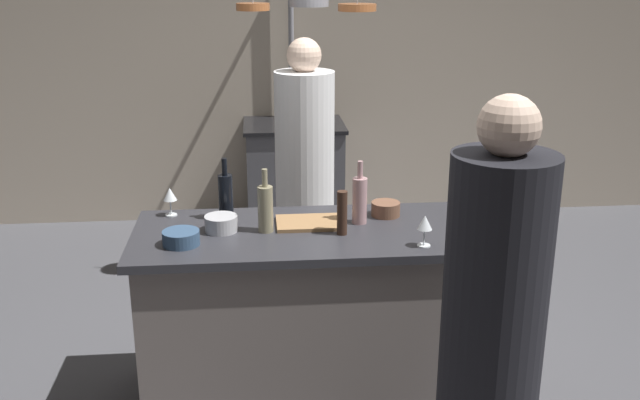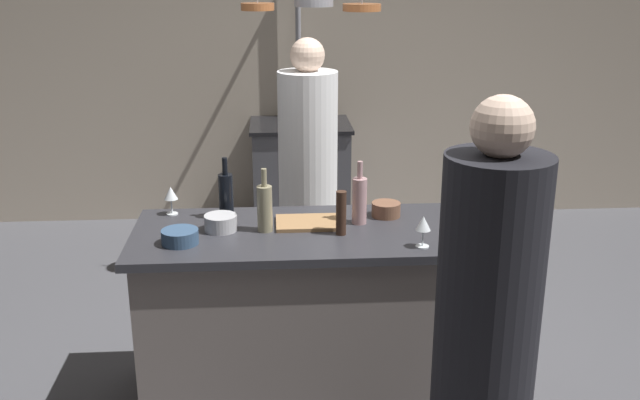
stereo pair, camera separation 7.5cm
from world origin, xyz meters
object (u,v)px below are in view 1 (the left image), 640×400
Objects in this scene: wine_glass_by_chef at (469,224)px; mixing_bowl_blue at (181,238)px; chef at (305,188)px; stove_range at (294,177)px; wine_bottle_dark at (226,196)px; wine_glass_near_right_guest at (170,196)px; mixing_bowl_wooden at (386,209)px; guest_right at (490,351)px; wine_glass_near_left_guest at (425,224)px; wine_bottle_rose at (360,199)px; pepper_mill at (342,213)px; mixing_bowl_steel at (221,224)px; wine_bottle_white at (265,208)px; bar_stool_right at (470,393)px; cutting_board at (309,223)px.

mixing_bowl_blue is (-1.28, 0.13, -0.07)m from wine_glass_by_chef.
chef is at bearing 61.20° from mixing_bowl_blue.
stove_range is 5.33× the size of mixing_bowl_blue.
mixing_bowl_blue is (-0.19, -0.33, -0.09)m from wine_bottle_dark.
wine_glass_near_right_guest is at bearing 158.54° from wine_glass_by_chef.
guest_right is at bearing -81.69° from mixing_bowl_wooden.
wine_glass_near_left_guest is at bearing -80.94° from stove_range.
wine_bottle_rose is (0.19, -2.37, 0.57)m from stove_range.
pepper_mill is 0.89m from wine_glass_near_right_guest.
mixing_bowl_blue is at bearing 143.20° from guest_right.
mixing_bowl_steel is (-0.02, -0.18, -0.08)m from wine_bottle_dark.
guest_right is at bearing -52.35° from wine_bottle_white.
mixing_bowl_steel is (0.26, -0.25, -0.07)m from wine_glass_near_right_guest.
chef is at bearing 75.93° from wine_bottle_white.
wine_glass_near_left_guest is at bearing -24.03° from wine_glass_near_right_guest.
bar_stool_right is 1.00m from mixing_bowl_wooden.
chef is 1.46m from wine_glass_by_chef.
stove_range is 2.84m from wine_glass_by_chef.
wine_bottle_white is 0.98× the size of wine_bottle_rose.
cutting_board reaches higher than stove_range.
mixing_bowl_blue is at bearing -77.83° from wine_glass_near_right_guest.
mixing_bowl_steel is (-0.91, 0.28, -0.07)m from wine_glass_near_left_guest.
bar_stool_right is at bearing -38.68° from wine_bottle_dark.
guest_right reaches higher than mixing_bowl_wooden.
cutting_board is 0.60m from wine_glass_near_left_guest.
cutting_board is 0.40m from mixing_bowl_wooden.
wine_bottle_dark is 2.11× the size of wine_glass_by_chef.
mixing_bowl_wooden reaches higher than mixing_bowl_blue.
mixing_bowl_wooden is at bearing 32.33° from wine_bottle_rose.
bar_stool_right is 4.73× the size of mixing_bowl_wooden.
wine_bottle_white is (-0.27, -2.44, 0.57)m from stove_range.
wine_glass_by_chef reaches higher than mixing_bowl_blue.
wine_bottle_dark is at bearing -118.42° from chef.
guest_right is 11.73× the size of wine_glass_near_left_guest.
cutting_board is at bearing -17.09° from wine_bottle_dark.
stove_range is 3.12m from bar_stool_right.
wine_bottle_white is at bearing -164.38° from mixing_bowl_wooden.
guest_right is at bearing -75.73° from chef.
chef is 2.09m from guest_right.
wine_bottle_white is 0.94m from wine_glass_by_chef.
guest_right reaches higher than cutting_board.
guest_right reaches higher than stove_range.
wine_glass_near_right_guest is 0.87× the size of mixing_bowl_blue.
stove_range is 6.10× the size of wine_glass_by_chef.
stove_range is 4.24× the size of pepper_mill.
mixing_bowl_blue is at bearing 173.86° from wine_glass_near_left_guest.
pepper_mill is 0.68× the size of wine_bottle_dark.
wine_glass_near_right_guest is at bearing 145.64° from bar_stool_right.
cutting_board is at bearing 134.25° from pepper_mill.
guest_right is at bearing -62.45° from cutting_board.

